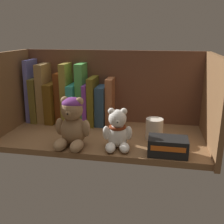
% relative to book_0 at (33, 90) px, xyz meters
% --- Properties ---
extents(shelf_board, '(0.70, 0.32, 0.02)m').
position_rel_book_0_xyz_m(shelf_board, '(0.32, -0.13, -0.13)').
color(shelf_board, brown).
rests_on(shelf_board, ground).
extents(shelf_back_panel, '(0.72, 0.01, 0.31)m').
position_rel_book_0_xyz_m(shelf_back_panel, '(0.32, 0.04, 0.01)').
color(shelf_back_panel, brown).
rests_on(shelf_back_panel, ground).
extents(shelf_side_panel_left, '(0.02, 0.34, 0.31)m').
position_rel_book_0_xyz_m(shelf_side_panel_left, '(-0.03, -0.13, 0.01)').
color(shelf_side_panel_left, brown).
rests_on(shelf_side_panel_left, ground).
extents(shelf_side_panel_right, '(0.02, 0.34, 0.31)m').
position_rel_book_0_xyz_m(shelf_side_panel_right, '(0.68, -0.13, 0.01)').
color(shelf_side_panel_right, brown).
rests_on(shelf_side_panel_right, ground).
extents(book_0, '(0.02, 0.12, 0.25)m').
position_rel_book_0_xyz_m(book_0, '(0.00, 0.00, 0.00)').
color(book_0, '#6C6FC9').
rests_on(book_0, shelf_board).
extents(book_1, '(0.03, 0.13, 0.18)m').
position_rel_book_0_xyz_m(book_1, '(0.02, 0.00, -0.04)').
color(book_1, brown).
rests_on(book_1, shelf_board).
extents(book_2, '(0.03, 0.12, 0.23)m').
position_rel_book_0_xyz_m(book_2, '(0.05, 0.00, -0.01)').
color(book_2, '#9C7A48').
rests_on(book_2, shelf_board).
extents(book_3, '(0.03, 0.14, 0.16)m').
position_rel_book_0_xyz_m(book_3, '(0.09, 0.00, -0.05)').
color(book_3, brown).
rests_on(book_3, shelf_board).
extents(book_4, '(0.03, 0.10, 0.20)m').
position_rel_book_0_xyz_m(book_4, '(0.12, 0.00, -0.02)').
color(book_4, brown).
rests_on(book_4, shelf_board).
extents(book_5, '(0.02, 0.11, 0.24)m').
position_rel_book_0_xyz_m(book_5, '(0.15, 0.00, -0.01)').
color(book_5, olive).
rests_on(book_5, shelf_board).
extents(book_6, '(0.03, 0.13, 0.16)m').
position_rel_book_0_xyz_m(book_6, '(0.18, 0.00, -0.05)').
color(book_6, teal).
rests_on(book_6, shelf_board).
extents(book_7, '(0.03, 0.09, 0.24)m').
position_rel_book_0_xyz_m(book_7, '(0.21, 0.00, -0.01)').
color(book_7, '#53B451').
rests_on(book_7, shelf_board).
extents(book_8, '(0.02, 0.14, 0.16)m').
position_rel_book_0_xyz_m(book_8, '(0.24, 0.00, -0.04)').
color(book_8, purple).
rests_on(book_8, shelf_board).
extents(book_9, '(0.02, 0.14, 0.19)m').
position_rel_book_0_xyz_m(book_9, '(0.26, 0.00, -0.03)').
color(book_9, brown).
rests_on(book_9, shelf_board).
extents(book_10, '(0.04, 0.12, 0.15)m').
position_rel_book_0_xyz_m(book_10, '(0.29, 0.00, -0.05)').
color(book_10, navy).
rests_on(book_10, shelf_board).
extents(book_11, '(0.03, 0.09, 0.18)m').
position_rel_book_0_xyz_m(book_11, '(0.32, 0.00, -0.03)').
color(book_11, '#A15E38').
rests_on(book_11, shelf_board).
extents(teddy_bear_larger, '(0.12, 0.12, 0.16)m').
position_rel_book_0_xyz_m(teddy_bear_larger, '(0.25, -0.23, -0.05)').
color(teddy_bear_larger, '#93704C').
rests_on(teddy_bear_larger, shelf_board).
extents(teddy_bear_smaller, '(0.10, 0.10, 0.13)m').
position_rel_book_0_xyz_m(teddy_bear_smaller, '(0.39, -0.22, -0.07)').
color(teddy_bear_smaller, white).
rests_on(teddy_bear_smaller, shelf_board).
extents(pillar_candle, '(0.06, 0.06, 0.07)m').
position_rel_book_0_xyz_m(pillar_candle, '(0.50, -0.13, -0.09)').
color(pillar_candle, silver).
rests_on(pillar_candle, shelf_board).
extents(small_product_box, '(0.12, 0.07, 0.05)m').
position_rel_book_0_xyz_m(small_product_box, '(0.55, -0.24, -0.10)').
color(small_product_box, black).
rests_on(small_product_box, shelf_board).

